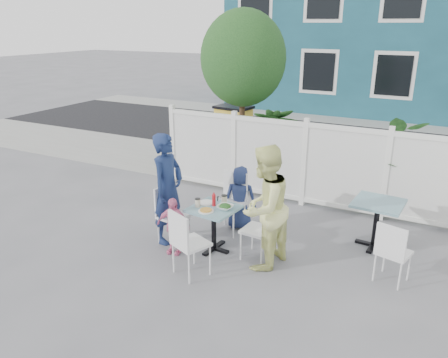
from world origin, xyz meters
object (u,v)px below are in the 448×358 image
at_px(chair_left, 170,210).
at_px(chair_back, 232,197).
at_px(chair_right, 262,226).
at_px(man, 168,189).
at_px(spare_table, 377,212).
at_px(chair_near, 186,239).
at_px(boy, 240,198).
at_px(utility_cabinet, 233,138).
at_px(toddler, 173,226).
at_px(main_table, 214,217).
at_px(woman, 264,208).

bearing_deg(chair_left, chair_back, 147.81).
height_order(chair_right, man, man).
xyz_separation_m(spare_table, chair_left, (-2.92, -1.28, -0.05)).
bearing_deg(chair_near, boy, 112.96).
bearing_deg(boy, chair_back, 41.96).
xyz_separation_m(utility_cabinet, man, (0.81, -3.95, 0.17)).
bearing_deg(chair_back, toddler, 73.51).
distance_m(utility_cabinet, main_table, 4.23).
height_order(utility_cabinet, woman, woman).
xyz_separation_m(chair_near, boy, (-0.00, 1.71, -0.02)).
xyz_separation_m(utility_cabinet, woman, (2.42, -3.99, 0.19)).
bearing_deg(utility_cabinet, chair_back, -54.54).
relative_size(chair_left, chair_back, 0.92).
distance_m(chair_right, boy, 1.10).
height_order(utility_cabinet, chair_left, utility_cabinet).
bearing_deg(spare_table, man, -156.88).
relative_size(chair_back, woman, 0.56).
height_order(main_table, chair_left, chair_left).
relative_size(chair_right, chair_near, 0.96).
relative_size(chair_near, woman, 0.54).
bearing_deg(chair_right, woman, -146.93).
bearing_deg(chair_left, toddler, 49.02).
xyz_separation_m(chair_left, chair_back, (0.68, 0.81, 0.05)).
distance_m(chair_near, boy, 1.71).
xyz_separation_m(chair_right, chair_back, (-0.83, 0.68, 0.04)).
relative_size(main_table, chair_back, 0.73).
distance_m(main_table, toddler, 0.62).
xyz_separation_m(chair_right, man, (-1.54, -0.11, 0.34)).
relative_size(chair_back, man, 0.57).
distance_m(chair_near, woman, 1.15).
bearing_deg(woman, chair_right, -141.54).
bearing_deg(chair_left, utility_cabinet, -160.20).
relative_size(main_table, chair_near, 0.76).
bearing_deg(chair_back, woman, 141.93).
bearing_deg(man, woman, -91.04).
bearing_deg(chair_left, chair_near, 53.50).
relative_size(chair_left, chair_right, 0.99).
bearing_deg(spare_table, toddler, -149.20).
xyz_separation_m(man, boy, (0.81, 0.92, -0.34)).
relative_size(boy, toddler, 1.21).
bearing_deg(toddler, man, 124.31).
height_order(chair_right, boy, boy).
height_order(main_table, boy, boy).
relative_size(chair_near, toddler, 1.08).
relative_size(utility_cabinet, toddler, 1.58).
height_order(chair_left, toddler, chair_left).
distance_m(spare_table, chair_back, 2.28).
bearing_deg(boy, man, 34.50).
bearing_deg(chair_right, boy, 46.73).
distance_m(chair_near, man, 1.17).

